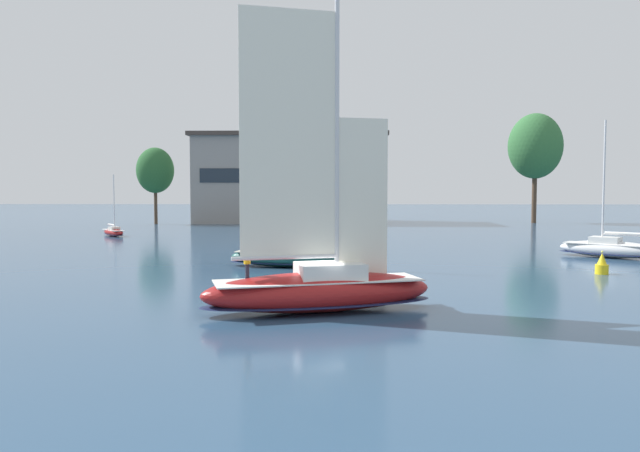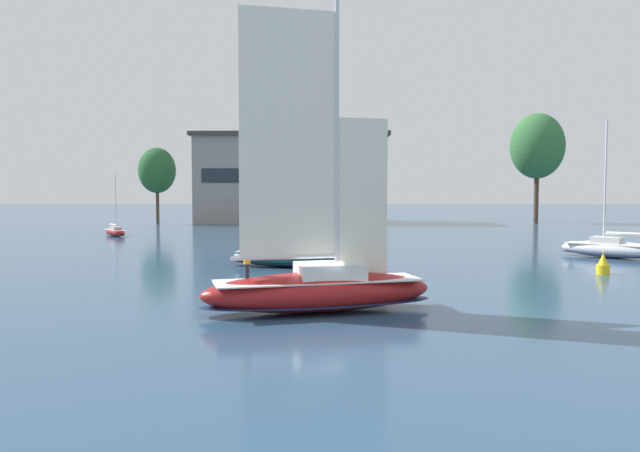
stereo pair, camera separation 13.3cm
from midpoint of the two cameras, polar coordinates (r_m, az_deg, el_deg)
The scene contains 9 objects.
ground_plane at distance 31.28m, azimuth -0.25°, elevation -7.82°, with size 400.00×400.00×0.00m, color #2D4C6B.
waterfront_building at distance 111.34m, azimuth -2.78°, elevation 4.39°, with size 33.81×15.16×15.58m.
tree_shore_left at distance 114.87m, azimuth 19.05°, elevation 6.90°, with size 9.22×9.22×18.97m.
tree_shore_center at distance 108.86m, azimuth -14.87°, elevation 4.92°, with size 6.26×6.26×12.89m.
sailboat_main at distance 31.06m, azimuth -0.21°, elevation -5.56°, with size 12.23×6.41×16.17m.
sailboat_moored_near_marina at distance 83.51m, azimuth -18.40°, elevation -0.51°, with size 4.74×5.45×7.82m.
sailboat_moored_mid_channel at distance 48.55m, azimuth -3.29°, elevation -2.79°, with size 9.03×3.87×12.02m.
sailboat_moored_far_slip at distance 60.49m, azimuth 24.94°, elevation -1.86°, with size 8.40×7.42×12.09m.
channel_buoy at distance 48.74m, azimuth 24.30°, elevation -3.26°, with size 0.91×0.91×1.68m.
Camera 1 is at (0.75, -30.65, 6.16)m, focal length 35.00 mm.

